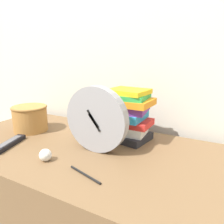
# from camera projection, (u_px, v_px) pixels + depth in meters

# --- Properties ---
(wall_back) EXTENTS (6.00, 0.04, 2.40)m
(wall_back) POSITION_uv_depth(u_px,v_px,m) (119.00, 39.00, 1.22)
(wall_back) COLOR silver
(wall_back) RESTS_ON ground_plane
(desk) EXTENTS (1.30, 0.68, 0.71)m
(desk) POSITION_uv_depth(u_px,v_px,m) (81.00, 211.00, 1.09)
(desk) COLOR brown
(desk) RESTS_ON ground_plane
(desk_clock) EXTENTS (0.28, 0.05, 0.28)m
(desk_clock) POSITION_uv_depth(u_px,v_px,m) (96.00, 119.00, 0.91)
(desk_clock) COLOR #99999E
(desk_clock) RESTS_ON desk
(book_stack) EXTENTS (0.25, 0.21, 0.25)m
(book_stack) POSITION_uv_depth(u_px,v_px,m) (127.00, 114.00, 1.05)
(book_stack) COLOR #232328
(book_stack) RESTS_ON desk
(basket) EXTENTS (0.19, 0.19, 0.14)m
(basket) POSITION_uv_depth(u_px,v_px,m) (30.00, 117.00, 1.18)
(basket) COLOR #B27A3D
(basket) RESTS_ON desk
(tv_remote) EXTENTS (0.10, 0.20, 0.02)m
(tv_remote) POSITION_uv_depth(u_px,v_px,m) (9.00, 144.00, 1.00)
(tv_remote) COLOR black
(tv_remote) RESTS_ON desk
(crumpled_paper_ball) EXTENTS (0.05, 0.05, 0.05)m
(crumpled_paper_ball) POSITION_uv_depth(u_px,v_px,m) (45.00, 155.00, 0.85)
(crumpled_paper_ball) COLOR white
(crumpled_paper_ball) RESTS_ON desk
(pen) EXTENTS (0.15, 0.05, 0.01)m
(pen) POSITION_uv_depth(u_px,v_px,m) (85.00, 175.00, 0.75)
(pen) COLOR black
(pen) RESTS_ON desk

